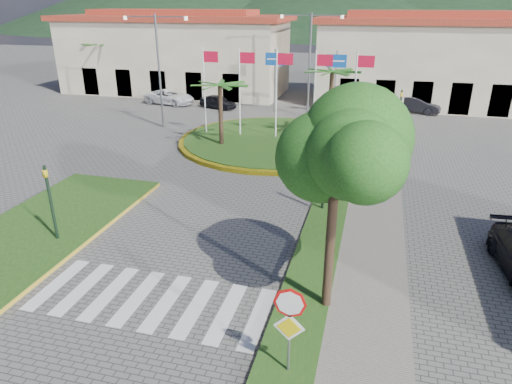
% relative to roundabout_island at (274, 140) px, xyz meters
% --- Properties ---
extents(sidewalk_right, '(4.00, 28.00, 0.15)m').
position_rel_roundabout_island_xyz_m(sidewalk_right, '(6.00, -20.00, -0.09)').
color(sidewalk_right, gray).
rests_on(sidewalk_right, ground).
extents(verge_right, '(1.60, 28.00, 0.18)m').
position_rel_roundabout_island_xyz_m(verge_right, '(4.80, -20.00, -0.08)').
color(verge_right, '#204313').
rests_on(verge_right, ground).
extents(median_left, '(5.00, 14.00, 0.18)m').
position_rel_roundabout_island_xyz_m(median_left, '(-6.50, -16.00, -0.08)').
color(median_left, '#204313').
rests_on(median_left, ground).
extents(crosswalk, '(8.00, 3.00, 0.01)m').
position_rel_roundabout_island_xyz_m(crosswalk, '(-0.00, -18.00, -0.16)').
color(crosswalk, silver).
rests_on(crosswalk, ground).
extents(roundabout_island, '(12.70, 12.70, 6.00)m').
position_rel_roundabout_island_xyz_m(roundabout_island, '(0.00, 0.00, 0.00)').
color(roundabout_island, yellow).
rests_on(roundabout_island, ground).
extents(stop_sign, '(0.80, 0.11, 2.65)m').
position_rel_roundabout_island_xyz_m(stop_sign, '(4.90, -20.04, 1.62)').
color(stop_sign, slate).
rests_on(stop_sign, ground).
extents(deciduous_tree, '(3.60, 3.60, 6.80)m').
position_rel_roundabout_island_xyz_m(deciduous_tree, '(5.50, -17.00, 5.01)').
color(deciduous_tree, black).
rests_on(deciduous_tree, ground).
extents(traffic_light_left, '(0.15, 0.18, 3.20)m').
position_rel_roundabout_island_xyz_m(traffic_light_left, '(-5.20, -15.50, 1.77)').
color(traffic_light_left, black).
rests_on(traffic_light_left, ground).
extents(traffic_light_right, '(0.15, 0.18, 3.20)m').
position_rel_roundabout_island_xyz_m(traffic_light_right, '(4.50, -10.00, 1.77)').
color(traffic_light_right, black).
rests_on(traffic_light_right, ground).
extents(traffic_light_far, '(0.18, 0.15, 3.20)m').
position_rel_roundabout_island_xyz_m(traffic_light_far, '(8.00, 4.00, 1.77)').
color(traffic_light_far, black).
rests_on(traffic_light_far, ground).
extents(direction_sign_west, '(1.60, 0.14, 5.20)m').
position_rel_roundabout_island_xyz_m(direction_sign_west, '(-2.00, 8.97, 3.36)').
color(direction_sign_west, slate).
rests_on(direction_sign_west, ground).
extents(direction_sign_east, '(1.60, 0.14, 5.20)m').
position_rel_roundabout_island_xyz_m(direction_sign_east, '(3.00, 8.97, 3.36)').
color(direction_sign_east, slate).
rests_on(direction_sign_east, ground).
extents(street_lamp_centre, '(4.80, 0.16, 8.00)m').
position_rel_roundabout_island_xyz_m(street_lamp_centre, '(1.00, 8.00, 4.33)').
color(street_lamp_centre, slate).
rests_on(street_lamp_centre, ground).
extents(street_lamp_west, '(4.80, 0.16, 8.00)m').
position_rel_roundabout_island_xyz_m(street_lamp_west, '(-9.00, 2.00, 4.33)').
color(street_lamp_west, slate).
rests_on(street_lamp_west, ground).
extents(building_left, '(23.32, 9.54, 8.05)m').
position_rel_roundabout_island_xyz_m(building_left, '(-14.00, 16.00, 3.73)').
color(building_left, '#BEAB8F').
rests_on(building_left, ground).
extents(building_right, '(19.08, 9.54, 8.05)m').
position_rel_roundabout_island_xyz_m(building_right, '(10.00, 16.00, 3.73)').
color(building_right, '#BEAB8F').
rests_on(building_right, ground).
extents(hill_near_back, '(110.00, 110.00, 16.00)m').
position_rel_roundabout_island_xyz_m(hill_near_back, '(-10.00, 108.00, 7.83)').
color(hill_near_back, black).
rests_on(hill_near_back, ground).
extents(white_van, '(5.03, 3.09, 1.30)m').
position_rel_roundabout_island_xyz_m(white_van, '(-12.07, 9.81, 0.48)').
color(white_van, white).
rests_on(white_van, ground).
extents(car_dark_a, '(3.71, 2.49, 1.17)m').
position_rel_roundabout_island_xyz_m(car_dark_a, '(-7.16, 9.18, 0.42)').
color(car_dark_a, black).
rests_on(car_dark_a, ground).
extents(car_dark_b, '(4.35, 2.52, 1.36)m').
position_rel_roundabout_island_xyz_m(car_dark_b, '(9.64, 11.94, 0.51)').
color(car_dark_b, black).
rests_on(car_dark_b, ground).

